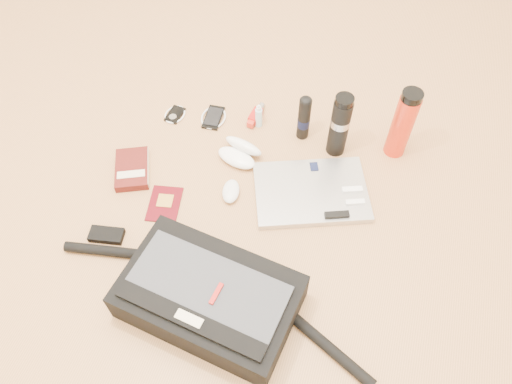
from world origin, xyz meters
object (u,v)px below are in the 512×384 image
at_px(messenger_bag, 208,296).
at_px(thermos_red, 403,124).
at_px(laptop, 312,192).
at_px(thermos_black, 340,125).
at_px(book, 132,169).

bearing_deg(messenger_bag, thermos_red, 67.89).
height_order(laptop, thermos_black, thermos_black).
xyz_separation_m(laptop, thermos_red, (0.23, 0.28, 0.13)).
height_order(messenger_bag, book, messenger_bag).
relative_size(laptop, book, 2.19).
xyz_separation_m(book, thermos_black, (0.65, 0.31, 0.11)).
distance_m(laptop, book, 0.62).
bearing_deg(messenger_bag, laptop, 75.75).
bearing_deg(laptop, book, 166.98).
relative_size(book, thermos_black, 0.79).
bearing_deg(messenger_bag, book, 145.77).
relative_size(book, thermos_red, 0.72).
distance_m(laptop, thermos_black, 0.25).
distance_m(messenger_bag, thermos_red, 0.86).
xyz_separation_m(book, thermos_red, (0.85, 0.37, 0.12)).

